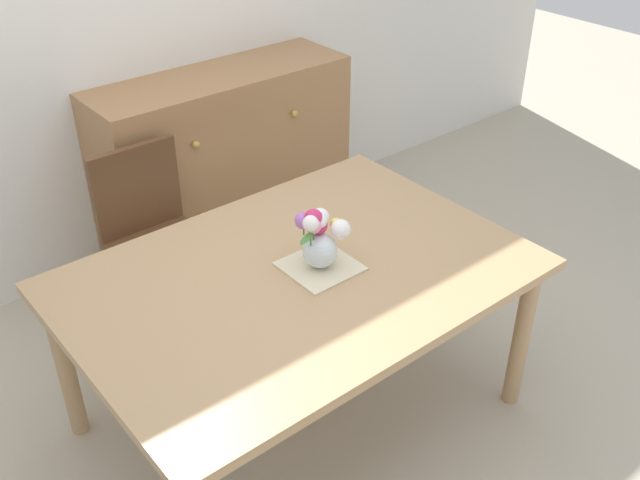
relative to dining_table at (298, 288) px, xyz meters
The scene contains 7 objects.
ground_plane 0.66m from the dining_table, ahead, with size 12.00×12.00×0.00m, color #B7AD99.
back_wall 1.76m from the dining_table, 90.00° to the left, with size 7.00×0.10×2.80m, color silver.
dining_table is the anchor object (origin of this frame).
chair_far 0.95m from the dining_table, 97.84° to the left, with size 0.42×0.42×0.90m.
dresser 1.44m from the dining_table, 68.19° to the left, with size 1.40×0.47×1.00m.
placemat 0.12m from the dining_table, 20.75° to the right, with size 0.26×0.26×0.01m, color beige.
flower_vase 0.22m from the dining_table, 14.74° to the right, with size 0.21×0.18×0.23m.
Camera 1 is at (-1.33, -1.75, 2.28)m, focal length 40.86 mm.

